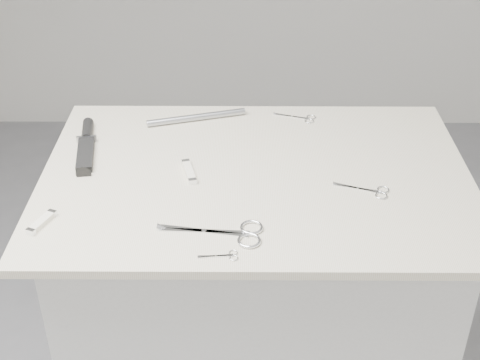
{
  "coord_description": "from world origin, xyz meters",
  "views": [
    {
      "loc": [
        -0.03,
        -1.32,
        1.75
      ],
      "look_at": [
        -0.04,
        -0.03,
        0.92
      ],
      "focal_mm": 50.0,
      "sensor_mm": 36.0,
      "label": 1
    }
  ],
  "objects_px": {
    "large_shears": "(234,233)",
    "metal_rail": "(197,117)",
    "pocket_knife_a": "(42,222)",
    "plinth": "(254,320)",
    "embroidery_scissors_a": "(372,191)",
    "embroidery_scissors_b": "(302,118)",
    "tiny_scissors": "(224,256)",
    "pocket_knife_b": "(189,171)",
    "sheathed_knife": "(86,143)"
  },
  "relations": [
    {
      "from": "large_shears",
      "to": "embroidery_scissors_a",
      "type": "xyz_separation_m",
      "value": [
        0.31,
        0.16,
        -0.0
      ]
    },
    {
      "from": "embroidery_scissors_b",
      "to": "embroidery_scissors_a",
      "type": "bearing_deg",
      "value": -52.12
    },
    {
      "from": "pocket_knife_b",
      "to": "metal_rail",
      "type": "distance_m",
      "value": 0.27
    },
    {
      "from": "large_shears",
      "to": "metal_rail",
      "type": "xyz_separation_m",
      "value": [
        -0.11,
        0.5,
        0.01
      ]
    },
    {
      "from": "sheathed_knife",
      "to": "large_shears",
      "type": "bearing_deg",
      "value": -142.71
    },
    {
      "from": "embroidery_scissors_a",
      "to": "metal_rail",
      "type": "height_order",
      "value": "metal_rail"
    },
    {
      "from": "pocket_knife_b",
      "to": "plinth",
      "type": "bearing_deg",
      "value": -104.44
    },
    {
      "from": "plinth",
      "to": "embroidery_scissors_b",
      "type": "height_order",
      "value": "embroidery_scissors_b"
    },
    {
      "from": "embroidery_scissors_b",
      "to": "sheathed_knife",
      "type": "relative_size",
      "value": 0.46
    },
    {
      "from": "embroidery_scissors_a",
      "to": "pocket_knife_b",
      "type": "relative_size",
      "value": 1.24
    },
    {
      "from": "large_shears",
      "to": "embroidery_scissors_a",
      "type": "relative_size",
      "value": 1.74
    },
    {
      "from": "large_shears",
      "to": "embroidery_scissors_b",
      "type": "xyz_separation_m",
      "value": [
        0.18,
        0.51,
        -0.0
      ]
    },
    {
      "from": "plinth",
      "to": "pocket_knife_a",
      "type": "xyz_separation_m",
      "value": [
        -0.45,
        -0.2,
        0.47
      ]
    },
    {
      "from": "pocket_knife_a",
      "to": "tiny_scissors",
      "type": "bearing_deg",
      "value": -82.07
    },
    {
      "from": "plinth",
      "to": "sheathed_knife",
      "type": "distance_m",
      "value": 0.65
    },
    {
      "from": "plinth",
      "to": "metal_rail",
      "type": "distance_m",
      "value": 0.57
    },
    {
      "from": "sheathed_knife",
      "to": "metal_rail",
      "type": "bearing_deg",
      "value": -71.17
    },
    {
      "from": "pocket_knife_a",
      "to": "metal_rail",
      "type": "xyz_separation_m",
      "value": [
        0.29,
        0.47,
        0.0
      ]
    },
    {
      "from": "large_shears",
      "to": "sheathed_knife",
      "type": "height_order",
      "value": "sheathed_knife"
    },
    {
      "from": "tiny_scissors",
      "to": "sheathed_knife",
      "type": "bearing_deg",
      "value": 124.71
    },
    {
      "from": "embroidery_scissors_b",
      "to": "pocket_knife_a",
      "type": "relative_size",
      "value": 1.39
    },
    {
      "from": "plinth",
      "to": "tiny_scissors",
      "type": "xyz_separation_m",
      "value": [
        -0.07,
        -0.3,
        0.47
      ]
    },
    {
      "from": "large_shears",
      "to": "pocket_knife_a",
      "type": "relative_size",
      "value": 2.66
    },
    {
      "from": "tiny_scissors",
      "to": "sheathed_knife",
      "type": "height_order",
      "value": "sheathed_knife"
    },
    {
      "from": "embroidery_scissors_a",
      "to": "tiny_scissors",
      "type": "height_order",
      "value": "same"
    },
    {
      "from": "metal_rail",
      "to": "pocket_knife_b",
      "type": "bearing_deg",
      "value": -90.28
    },
    {
      "from": "plinth",
      "to": "large_shears",
      "type": "xyz_separation_m",
      "value": [
        -0.05,
        -0.23,
        0.47
      ]
    },
    {
      "from": "large_shears",
      "to": "pocket_knife_b",
      "type": "height_order",
      "value": "pocket_knife_b"
    },
    {
      "from": "embroidery_scissors_a",
      "to": "tiny_scissors",
      "type": "distance_m",
      "value": 0.4
    },
    {
      "from": "sheathed_knife",
      "to": "embroidery_scissors_b",
      "type": "bearing_deg",
      "value": -83.32
    },
    {
      "from": "plinth",
      "to": "metal_rail",
      "type": "relative_size",
      "value": 3.38
    },
    {
      "from": "embroidery_scissors_b",
      "to": "metal_rail",
      "type": "distance_m",
      "value": 0.28
    },
    {
      "from": "pocket_knife_a",
      "to": "embroidery_scissors_a",
      "type": "bearing_deg",
      "value": -56.76
    },
    {
      "from": "sheathed_knife",
      "to": "metal_rail",
      "type": "distance_m",
      "value": 0.3
    },
    {
      "from": "embroidery_scissors_a",
      "to": "plinth",
      "type": "bearing_deg",
      "value": -176.93
    },
    {
      "from": "embroidery_scissors_b",
      "to": "tiny_scissors",
      "type": "height_order",
      "value": "same"
    },
    {
      "from": "large_shears",
      "to": "embroidery_scissors_a",
      "type": "distance_m",
      "value": 0.34
    },
    {
      "from": "large_shears",
      "to": "pocket_knife_a",
      "type": "bearing_deg",
      "value": -177.76
    },
    {
      "from": "tiny_scissors",
      "to": "sheathed_knife",
      "type": "xyz_separation_m",
      "value": [
        -0.35,
        0.43,
        0.01
      ]
    },
    {
      "from": "sheathed_knife",
      "to": "pocket_knife_b",
      "type": "height_order",
      "value": "sheathed_knife"
    },
    {
      "from": "pocket_knife_b",
      "to": "metal_rail",
      "type": "xyz_separation_m",
      "value": [
        0.0,
        0.27,
        0.0
      ]
    },
    {
      "from": "pocket_knife_b",
      "to": "tiny_scissors",
      "type": "bearing_deg",
      "value": -178.41
    },
    {
      "from": "tiny_scissors",
      "to": "metal_rail",
      "type": "bearing_deg",
      "value": 94.06
    },
    {
      "from": "plinth",
      "to": "metal_rail",
      "type": "height_order",
      "value": "metal_rail"
    },
    {
      "from": "plinth",
      "to": "sheathed_knife",
      "type": "bearing_deg",
      "value": 163.28
    },
    {
      "from": "pocket_knife_a",
      "to": "metal_rail",
      "type": "height_order",
      "value": "metal_rail"
    },
    {
      "from": "pocket_knife_a",
      "to": "embroidery_scissors_b",
      "type": "bearing_deg",
      "value": -27.2
    },
    {
      "from": "embroidery_scissors_b",
      "to": "large_shears",
      "type": "bearing_deg",
      "value": -91.48
    },
    {
      "from": "large_shears",
      "to": "embroidery_scissors_b",
      "type": "bearing_deg",
      "value": 77.69
    },
    {
      "from": "embroidery_scissors_a",
      "to": "embroidery_scissors_b",
      "type": "distance_m",
      "value": 0.38
    }
  ]
}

